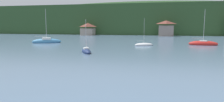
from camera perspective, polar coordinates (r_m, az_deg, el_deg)
wooded_hillside at (r=132.67m, az=9.43°, el=8.06°), size 352.00×46.72×30.50m
shore_building_west at (r=107.10m, az=-6.85°, el=6.15°), size 6.95×5.97×6.36m
shore_building_westcentral at (r=100.71m, az=15.03°, el=6.17°), size 7.11×5.06×7.49m
sailboat_far_0 at (r=52.79m, az=8.99°, el=1.75°), size 5.01×3.40×7.34m
sailboat_far_1 at (r=39.44m, az=-7.32°, el=-0.04°), size 3.89×5.33×6.71m
sailboat_far_6 at (r=63.17m, az=-18.00°, el=2.62°), size 8.51×5.58×10.50m
sailboat_far_7 at (r=58.69m, az=24.38°, el=1.91°), size 7.40×2.61×9.87m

